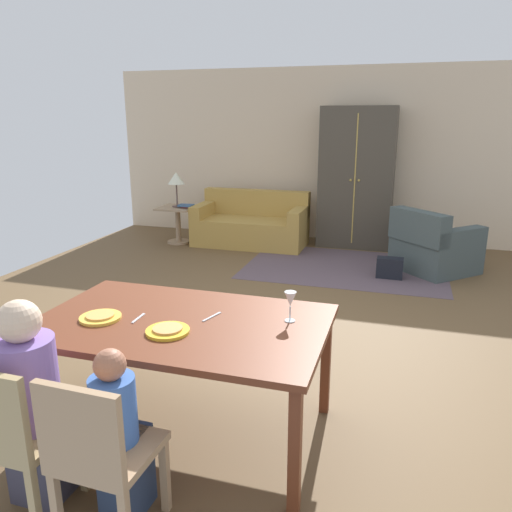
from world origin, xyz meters
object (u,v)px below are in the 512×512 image
Objects in this scene: side_table at (178,219)px; book_lower at (189,207)px; plate_near_child at (168,331)px; armchair at (433,247)px; table_lamp at (176,179)px; dining_chair_man at (11,432)px; dining_table at (182,331)px; book_upper at (186,205)px; person_man at (36,408)px; person_child at (120,440)px; couch at (251,225)px; plate_near_man at (100,318)px; armoire at (357,178)px; wine_glass at (290,300)px; handbag at (390,268)px; dining_chair_child at (98,451)px.

book_lower is at bearing -4.27° from side_table.
armchair reaches higher than plate_near_child.
book_lower is (0.21, -0.02, -0.41)m from table_lamp.
dining_chair_man is at bearing -113.00° from armchair.
dining_table reaches higher than book_upper.
person_man reaches higher than book_upper.
person_child is at bearing -67.33° from table_lamp.
person_child reaches higher than couch.
person_man is (0.00, -0.60, -0.26)m from plate_near_man.
wine_glass is at bearing -88.63° from armoire.
armchair is (2.11, 4.97, -0.17)m from dining_chair_man.
armoire is 2.61m from book_lower.
person_man is at bearing -113.74° from armchair.
person_child is 5.59m from book_lower.
table_lamp is (-2.19, 5.24, 0.58)m from person_child.
armoire is 1.90m from handbag.
person_man is 1.91× the size of side_table.
plate_near_man is 1.14× the size of book_lower.
book_lower is at bearing 110.08° from dining_chair_child.
wine_glass is at bearing 29.83° from plate_near_child.
plate_near_man is 1.34× the size of wine_glass.
armoire is (0.99, 5.88, 0.54)m from person_man.
person_man is (-1.11, -0.90, -0.38)m from wine_glass.
couch is (-1.05, 4.77, -0.39)m from dining_table.
dining_table is 0.83× the size of armoire.
dining_chair_man reaches higher than handbag.
plate_near_man is 0.27× the size of person_child.
person_man is 0.65× the size of couch.
plate_near_child is 5.08m from couch.
couch reaches higher than handbag.
couch is 1.06m from book_upper.
book_lower is at bearing 105.98° from person_man.
handbag is at bearing 75.56° from person_child.
armoire is (0.51, 5.16, 0.36)m from dining_table.
side_table is (-3.82, 0.44, 0.06)m from armchair.
book_upper is at bearing -164.42° from armoire.
person_child is at bearing -104.44° from handbag.
book_lower is (-1.49, 5.22, 0.08)m from person_man.
book_lower is at bearing 105.48° from dining_chair_man.
plate_near_man is at bearing -72.07° from book_lower.
book_upper is at bearing 114.30° from dining_table.
person_man is at bearing -140.88° from wine_glass.
armchair reaches higher than side_table.
dining_chair_man is 6.16m from armoire.
dining_chair_child reaches higher than side_table.
armoire is at bearing 15.58° from book_upper.
table_lamp is at bearing 164.77° from handbag.
side_table is at bearing -166.58° from armoire.
plate_near_child is 1.14× the size of book_lower.
dining_chair_child is 3.95× the size of book_lower.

